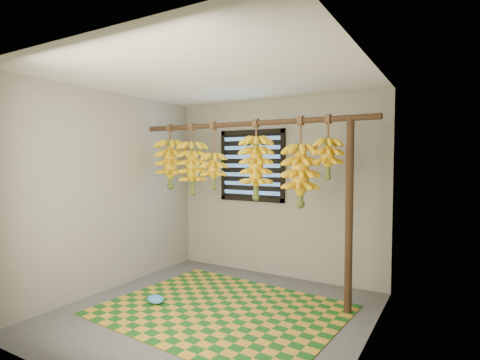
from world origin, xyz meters
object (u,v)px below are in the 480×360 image
Objects in this scene: woven_mat at (222,310)px; banana_bunch_d at (256,168)px; banana_bunch_e at (300,175)px; banana_bunch_c at (214,170)px; banana_bunch_a at (170,164)px; plastic_bag at (156,299)px; banana_bunch_b at (193,168)px; support_post at (349,217)px; banana_bunch_f at (328,158)px.

banana_bunch_d is at bearing 81.60° from woven_mat.
banana_bunch_d is 0.55m from banana_bunch_e.
banana_bunch_a is at bearing -180.00° from banana_bunch_c.
woven_mat is at bearing 17.64° from plastic_bag.
banana_bunch_b is at bearing 180.00° from banana_bunch_d.
banana_bunch_b is 0.99× the size of banana_bunch_d.
support_post is 0.64m from banana_bunch_f.
banana_bunch_d is at bearing -180.00° from banana_bunch_e.
woven_mat is 1.65m from banana_bunch_e.
woven_mat is 2.82× the size of banana_bunch_a.
banana_bunch_e is at bearing 0.00° from banana_bunch_a.
woven_mat is at bearing -35.53° from banana_bunch_b.
banana_bunch_d is (-1.07, 0.00, 0.49)m from support_post.
banana_bunch_b is 1.77m from banana_bunch_f.
banana_bunch_c is (0.21, 0.82, 1.40)m from plastic_bag.
support_post is 9.27× the size of plastic_bag.
banana_bunch_d is at bearing 180.00° from banana_bunch_f.
woven_mat is 1.64m from banana_bunch_c.
plastic_bag is (-1.88, -0.82, -0.95)m from support_post.
woven_mat is 1.60m from banana_bunch_d.
banana_bunch_c is 1.44m from banana_bunch_f.
banana_bunch_a and banana_bunch_d have the same top height.
woven_mat is 3.54× the size of banana_bunch_f.
banana_bunch_c is (0.33, 0.00, -0.03)m from banana_bunch_b.
banana_bunch_a is at bearing 180.00° from banana_bunch_d.
banana_bunch_e is (1.83, 0.00, -0.11)m from banana_bunch_a.
support_post is at bearing 27.16° from woven_mat.
banana_bunch_f is (0.93, 0.59, 1.59)m from woven_mat.
banana_bunch_f is at bearing 26.53° from plastic_bag.
banana_bunch_f is (-0.23, 0.00, 0.60)m from support_post.
banana_bunch_d is 0.85m from banana_bunch_f.
plastic_bag is at bearing -153.47° from banana_bunch_f.
banana_bunch_f is at bearing 180.00° from support_post.
banana_bunch_a reaches higher than woven_mat.
banana_bunch_a is 1.26× the size of banana_bunch_f.
banana_bunch_b is 1.10× the size of banana_bunch_c.
banana_bunch_a is 0.37m from banana_bunch_b.
banana_bunch_a is at bearing 180.00° from support_post.
plastic_bag is 1.84m from banana_bunch_d.
banana_bunch_a is (-0.48, 0.82, 1.47)m from plastic_bag.
banana_bunch_b is at bearing -180.00° from banana_bunch_e.
banana_bunch_a is 0.92× the size of banana_bunch_b.
banana_bunch_a is (-1.20, 0.59, 1.52)m from woven_mat.
banana_bunch_a is 2.13m from banana_bunch_f.
banana_bunch_f is at bearing 0.00° from banana_bunch_d.
banana_bunch_b is at bearing 144.47° from woven_mat.
support_post is at bearing 23.67° from plastic_bag.
support_post reaches higher than plastic_bag.
support_post is at bearing 0.00° from banana_bunch_f.
banana_bunch_d reaches higher than support_post.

